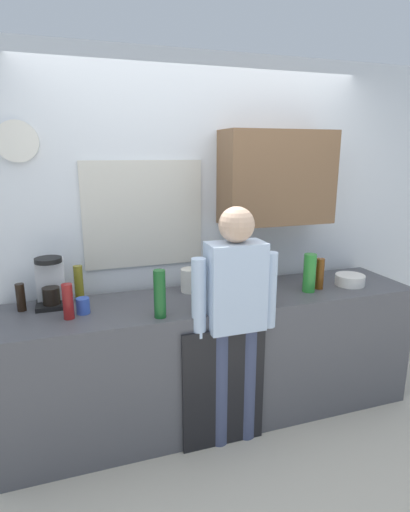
{
  "coord_description": "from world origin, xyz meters",
  "views": [
    {
      "loc": [
        -0.95,
        -2.25,
        1.91
      ],
      "look_at": [
        -0.12,
        0.25,
        1.24
      ],
      "focal_mm": 28.86,
      "sensor_mm": 36.0,
      "label": 1
    }
  ],
  "objects": [
    {
      "name": "person_at_sink",
      "position": [
        0.0,
        0.0,
        0.95
      ],
      "size": [
        0.57,
        0.22,
        1.6
      ],
      "rotation": [
        0.0,
        0.0,
        0.22
      ],
      "color": "#3F4766",
      "rests_on": "ground_plane"
    },
    {
      "name": "dishwasher_panel",
      "position": [
        -0.08,
        -0.03,
        0.42
      ],
      "size": [
        0.56,
        0.02,
        0.84
      ],
      "primitive_type": "cube",
      "color": "black",
      "rests_on": "ground_plane"
    },
    {
      "name": "storage_canister",
      "position": [
        -0.15,
        0.47,
        1.01
      ],
      "size": [
        0.14,
        0.14,
        0.17
      ],
      "primitive_type": "cylinder",
      "color": "silver",
      "rests_on": "kitchen_counter"
    },
    {
      "name": "cup_blue_mug",
      "position": [
        -0.91,
        0.29,
        0.98
      ],
      "size": [
        0.08,
        0.08,
        0.1
      ],
      "primitive_type": "cylinder",
      "color": "#3351B2",
      "rests_on": "kitchen_counter"
    },
    {
      "name": "bottle_green_wine",
      "position": [
        -0.47,
        0.07,
        1.08
      ],
      "size": [
        0.07,
        0.07,
        0.3
      ],
      "primitive_type": "cylinder",
      "color": "#195923",
      "rests_on": "kitchen_counter"
    },
    {
      "name": "ground_plane",
      "position": [
        0.0,
        0.0,
        0.0
      ],
      "size": [
        8.0,
        8.0,
        0.0
      ],
      "primitive_type": "plane",
      "color": "beige"
    },
    {
      "name": "coffee_maker",
      "position": [
        -1.1,
        0.5,
        1.07
      ],
      "size": [
        0.2,
        0.2,
        0.33
      ],
      "color": "black",
      "rests_on": "kitchen_counter"
    },
    {
      "name": "cup_white_mug",
      "position": [
        0.08,
        0.35,
        0.98
      ],
      "size": [
        0.08,
        0.08,
        0.09
      ],
      "primitive_type": "cylinder",
      "color": "white",
      "rests_on": "kitchen_counter"
    },
    {
      "name": "mixing_bowl",
      "position": [
        1.04,
        0.23,
        0.97
      ],
      "size": [
        0.22,
        0.22,
        0.08
      ],
      "primitive_type": "cylinder",
      "color": "white",
      "rests_on": "kitchen_counter"
    },
    {
      "name": "back_wall_assembly",
      "position": [
        0.06,
        0.7,
        1.36
      ],
      "size": [
        4.51,
        0.42,
        2.6
      ],
      "color": "silver",
      "rests_on": "ground_plane"
    },
    {
      "name": "bottle_red_vinegar",
      "position": [
        -1.0,
        0.23,
        1.04
      ],
      "size": [
        0.06,
        0.06,
        0.22
      ],
      "primitive_type": "cylinder",
      "color": "maroon",
      "rests_on": "kitchen_counter"
    },
    {
      "name": "kitchen_counter",
      "position": [
        0.0,
        0.3,
        0.46
      ],
      "size": [
        2.91,
        0.64,
        0.93
      ],
      "primitive_type": "cube",
      "color": "#4C4C51",
      "rests_on": "ground_plane"
    },
    {
      "name": "bottle_olive_oil",
      "position": [
        -0.92,
        0.52,
        1.05
      ],
      "size": [
        0.06,
        0.06,
        0.25
      ],
      "primitive_type": "cylinder",
      "color": "olive",
      "rests_on": "kitchen_counter"
    },
    {
      "name": "cup_yellow_cup",
      "position": [
        0.34,
        0.4,
        0.97
      ],
      "size": [
        0.07,
        0.07,
        0.08
      ],
      "primitive_type": "cylinder",
      "color": "yellow",
      "rests_on": "kitchen_counter"
    },
    {
      "name": "bottle_amber_beer",
      "position": [
        0.77,
        0.23,
        1.04
      ],
      "size": [
        0.06,
        0.06,
        0.23
      ],
      "primitive_type": "cylinder",
      "color": "brown",
      "rests_on": "kitchen_counter"
    },
    {
      "name": "bottle_dark_sauce",
      "position": [
        -1.28,
        0.46,
        1.02
      ],
      "size": [
        0.06,
        0.06,
        0.18
      ],
      "primitive_type": "cylinder",
      "color": "black",
      "rests_on": "kitchen_counter"
    },
    {
      "name": "bottle_clear_soda",
      "position": [
        0.66,
        0.2,
        1.07
      ],
      "size": [
        0.09,
        0.09,
        0.28
      ],
      "primitive_type": "cylinder",
      "color": "#2D8C33",
      "rests_on": "kitchen_counter"
    }
  ]
}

